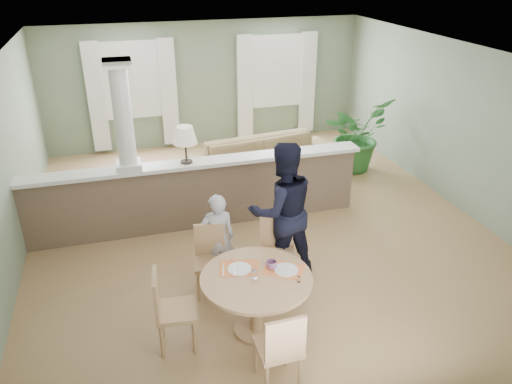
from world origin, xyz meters
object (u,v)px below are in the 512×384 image
object	(u,v)px
houseplant	(356,134)
man_person	(282,211)
sofa	(267,163)
dining_table	(257,288)
chair_near	(281,347)
child_person	(217,239)
chair_side	(169,307)
chair_far_boy	(210,256)
chair_far_man	(276,247)

from	to	relation	value
houseplant	man_person	world-z (taller)	man_person
sofa	dining_table	xyz separation A→B (m)	(-1.34, -3.93, 0.20)
chair_near	child_person	world-z (taller)	child_person
houseplant	chair_near	bearing A→B (deg)	-123.16
child_person	man_person	size ratio (longest dim) A/B	0.67
dining_table	chair_side	world-z (taller)	chair_side
sofa	dining_table	world-z (taller)	dining_table
chair_side	sofa	bearing A→B (deg)	-24.65
dining_table	man_person	size ratio (longest dim) A/B	0.66
child_person	chair_near	bearing A→B (deg)	98.15
sofa	chair_far_boy	xyz separation A→B (m)	(-1.69, -2.98, 0.09)
chair_far_man	chair_side	distance (m)	1.69
chair_far_man	man_person	world-z (taller)	man_person
chair_far_boy	chair_near	size ratio (longest dim) A/B	0.95
houseplant	child_person	bearing A→B (deg)	-139.06
sofa	man_person	world-z (taller)	man_person
sofa	chair_near	xyz separation A→B (m)	(-1.35, -4.80, 0.12)
dining_table	chair_side	distance (m)	0.99
chair_far_man	chair_side	xyz separation A→B (m)	(-1.49, -0.79, -0.03)
sofa	chair_far_boy	distance (m)	3.43
sofa	chair_near	distance (m)	4.99
houseplant	child_person	distance (m)	4.57
chair_far_boy	child_person	bearing A→B (deg)	60.37
houseplant	chair_near	world-z (taller)	houseplant
chair_side	chair_near	bearing A→B (deg)	-126.58
houseplant	chair_far_boy	size ratio (longest dim) A/B	1.61
sofa	chair_far_boy	world-z (taller)	chair_far_boy
chair_far_man	man_person	bearing A→B (deg)	73.99
sofa	chair_far_boy	size ratio (longest dim) A/B	3.10
chair_side	child_person	bearing A→B (deg)	-29.40
dining_table	chair_far_man	size ratio (longest dim) A/B	1.23
sofa	man_person	size ratio (longest dim) A/B	1.47
chair_side	man_person	world-z (taller)	man_person
chair_far_man	chair_near	world-z (taller)	chair_far_man
child_person	man_person	xyz separation A→B (m)	(0.86, -0.06, 0.31)
dining_table	houseplant	bearing A→B (deg)	51.71
child_person	chair_far_man	bearing A→B (deg)	160.36
sofa	chair_near	bearing A→B (deg)	-113.30
chair_far_man	chair_side	world-z (taller)	chair_far_man
man_person	sofa	bearing A→B (deg)	-106.36
houseplant	man_person	bearing A→B (deg)	-130.34
dining_table	child_person	xyz separation A→B (m)	(-0.21, 1.11, 0.03)
houseplant	chair_far_man	distance (m)	4.28
sofa	child_person	xyz separation A→B (m)	(-1.55, -2.82, 0.23)
chair_far_boy	chair_near	world-z (taller)	chair_near
dining_table	chair_far_man	xyz separation A→B (m)	(0.50, 0.82, -0.04)
houseplant	chair_far_man	world-z (taller)	houseplant
dining_table	man_person	xyz separation A→B (m)	(0.65, 1.06, 0.35)
chair_far_boy	chair_side	xyz separation A→B (m)	(-0.64, -0.92, 0.03)
houseplant	dining_table	xyz separation A→B (m)	(-3.24, -4.11, -0.12)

